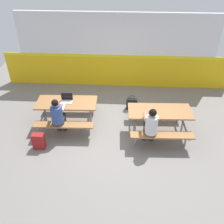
# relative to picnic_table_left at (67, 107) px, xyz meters

# --- Properties ---
(ground_plane) EXTENTS (10.00, 10.00, 0.02)m
(ground_plane) POSITION_rel_picnic_table_left_xyz_m (1.28, -0.27, -0.58)
(ground_plane) COLOR gray
(accent_backdrop) EXTENTS (8.00, 0.14, 2.60)m
(accent_backdrop) POSITION_rel_picnic_table_left_xyz_m (1.28, 2.47, 0.67)
(accent_backdrop) COLOR yellow
(accent_backdrop) RESTS_ON ground
(picnic_table_left) EXTENTS (1.70, 1.61, 0.74)m
(picnic_table_left) POSITION_rel_picnic_table_left_xyz_m (0.00, 0.00, 0.00)
(picnic_table_left) COLOR #9E6B3D
(picnic_table_left) RESTS_ON ground
(picnic_table_right) EXTENTS (1.70, 1.61, 0.74)m
(picnic_table_right) POSITION_rel_picnic_table_left_xyz_m (2.56, -0.27, 0.00)
(picnic_table_right) COLOR #9E6B3D
(picnic_table_right) RESTS_ON ground
(student_nearer) EXTENTS (0.37, 0.53, 1.21)m
(student_nearer) POSITION_rel_picnic_table_left_xyz_m (-0.11, -0.56, 0.13)
(student_nearer) COLOR #2D2D38
(student_nearer) RESTS_ON ground
(student_further) EXTENTS (0.37, 0.53, 1.21)m
(student_further) POSITION_rel_picnic_table_left_xyz_m (2.28, -0.84, 0.13)
(student_further) COLOR #2D2D38
(student_further) RESTS_ON ground
(laptop_silver) EXTENTS (0.33, 0.23, 0.22)m
(laptop_silver) POSITION_rel_picnic_table_left_xyz_m (0.01, 0.04, 0.21)
(laptop_silver) COLOR silver
(laptop_silver) RESTS_ON picnic_table_left
(backpack_dark) EXTENTS (0.30, 0.22, 0.44)m
(backpack_dark) POSITION_rel_picnic_table_left_xyz_m (-0.54, -1.07, -0.36)
(backpack_dark) COLOR maroon
(backpack_dark) RESTS_ON ground
(tote_bag_bright) EXTENTS (0.34, 0.21, 0.43)m
(tote_bag_bright) POSITION_rel_picnic_table_left_xyz_m (1.84, 0.90, -0.38)
(tote_bag_bright) COLOR black
(tote_bag_bright) RESTS_ON ground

